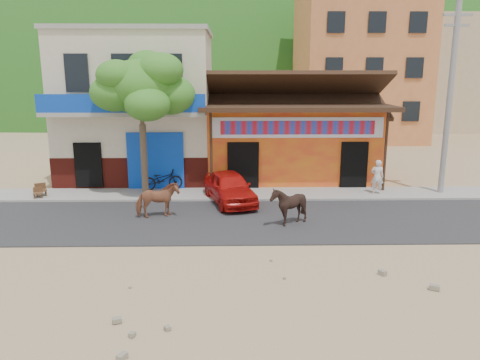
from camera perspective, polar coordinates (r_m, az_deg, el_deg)
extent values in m
plane|color=#9E825B|center=(14.61, 2.65, -8.04)|extent=(120.00, 120.00, 0.00)
cube|color=#28282B|center=(16.95, 2.11, -4.92)|extent=(60.00, 5.00, 0.04)
cube|color=gray|center=(20.29, 1.57, -1.75)|extent=(60.00, 2.00, 0.12)
cube|color=orange|center=(24.03, 5.95, 4.75)|extent=(8.00, 6.00, 3.60)
cube|color=beige|center=(24.10, -12.16, 8.62)|extent=(7.00, 6.00, 7.00)
cube|color=#CC723F|center=(38.89, 14.13, 13.82)|extent=(9.00, 9.00, 12.00)
cube|color=tan|center=(47.52, 22.90, 11.80)|extent=(8.00, 8.00, 10.00)
ellipsoid|color=#194C14|center=(83.87, -0.46, 17.73)|extent=(100.00, 40.00, 24.00)
cylinder|color=gray|center=(21.64, 24.17, 8.95)|extent=(0.24, 0.24, 8.00)
imported|color=#9B5C3E|center=(17.30, -10.03, -2.42)|extent=(1.68, 1.13, 1.30)
imported|color=black|center=(16.30, 5.93, -3.10)|extent=(1.42, 1.31, 1.39)
imported|color=#B8110D|center=(18.96, -1.27, -0.89)|extent=(2.51, 4.02, 1.28)
imported|color=black|center=(21.00, -9.47, 0.07)|extent=(1.90, 1.09, 0.94)
imported|color=silver|center=(20.90, 16.39, 0.39)|extent=(0.60, 0.47, 1.47)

